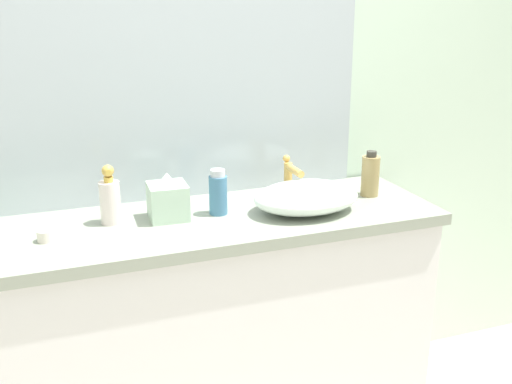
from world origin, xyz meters
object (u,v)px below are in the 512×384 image
perfume_bottle (370,175)px  tissue_box (168,199)px  sink_basin (306,197)px  soap_dispenser (110,199)px  spray_can (218,193)px  candle_jar (46,236)px

perfume_bottle → tissue_box: size_ratio=1.07×
sink_basin → tissue_box: tissue_box is taller
sink_basin → perfume_bottle: bearing=15.0°
soap_dispenser → spray_can: bearing=-5.9°
sink_basin → soap_dispenser: bearing=169.8°
soap_dispenser → perfume_bottle: soap_dispenser is taller
soap_dispenser → spray_can: 0.37m
sink_basin → soap_dispenser: soap_dispenser is taller
sink_basin → tissue_box: 0.49m
perfume_bottle → spray_can: perfume_bottle is taller
spray_can → sink_basin: bearing=-15.3°
perfume_bottle → candle_jar: (-1.18, -0.05, -0.06)m
perfume_bottle → soap_dispenser: bearing=177.7°
soap_dispenser → perfume_bottle: size_ratio=1.16×
sink_basin → candle_jar: 0.88m
perfume_bottle → candle_jar: perfume_bottle is taller
spray_can → tissue_box: (-0.18, 0.01, -0.01)m
sink_basin → soap_dispenser: 0.68m
spray_can → tissue_box: 0.18m
soap_dispenser → perfume_bottle: 0.97m
perfume_bottle → spray_can: size_ratio=1.08×
spray_can → tissue_box: size_ratio=0.99×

